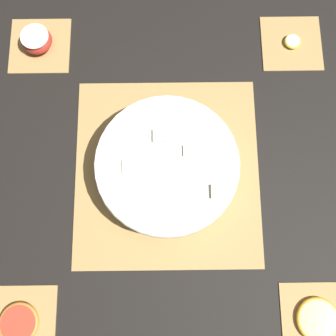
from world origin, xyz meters
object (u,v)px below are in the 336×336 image
fruit_salad_bowl (168,166)px  orange_slice_whole (319,320)px  banana_coin_single (293,41)px  grapefruit_slice (20,323)px  apple_half (38,40)px

fruit_salad_bowl → orange_slice_whole: fruit_salad_bowl is taller
banana_coin_single → orange_slice_whole: bearing=0.0°
fruit_salad_bowl → orange_slice_whole: 0.44m
banana_coin_single → grapefruit_slice: size_ratio=0.48×
apple_half → grapefruit_slice: size_ratio=0.87×
apple_half → orange_slice_whole: (0.62, 0.60, -0.02)m
orange_slice_whole → banana_coin_single: size_ratio=2.25×
orange_slice_whole → grapefruit_slice: 0.60m
grapefruit_slice → banana_coin_single: bearing=136.0°
fruit_salad_bowl → banana_coin_single: (-0.31, 0.30, -0.04)m
orange_slice_whole → apple_half: bearing=-136.0°
apple_half → grapefruit_slice: apple_half is taller
fruit_salad_bowl → orange_slice_whole: (0.31, 0.30, -0.04)m
apple_half → grapefruit_slice: 0.62m
apple_half → orange_slice_whole: bearing=44.0°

